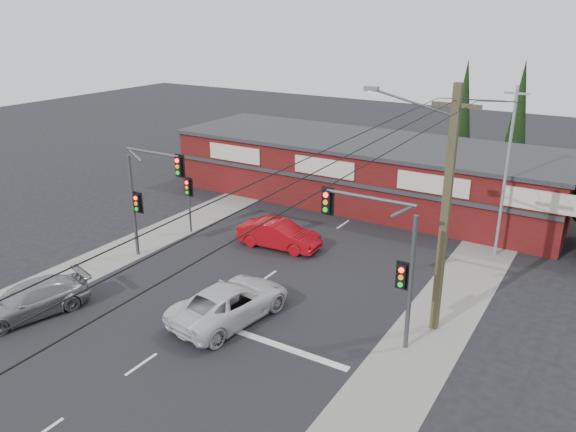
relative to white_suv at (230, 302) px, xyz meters
The scene contains 18 objects.
ground 1.39m from the white_suv, 136.71° to the left, with size 120.00×120.00×0.00m, color black.
road_strip 5.90m from the white_suv, 98.23° to the left, with size 14.00×70.00×0.01m, color black.
verge_left 11.01m from the white_suv, 148.20° to the left, with size 3.00×70.00×0.02m, color gray.
verge_right 9.63m from the white_suv, 37.07° to the left, with size 3.00×70.00×0.02m, color gray.
stop_line 2.86m from the white_suv, 14.95° to the right, with size 6.50×0.35×0.01m, color silver.
white_suv is the anchor object (origin of this frame).
silver_suv 8.65m from the white_suv, 150.51° to the right, with size 2.02×4.97×1.44m, color gray.
red_sedan 7.92m from the white_suv, 107.16° to the left, with size 1.62×4.64×1.53m, color #AA0A12.
lane_dashes 4.24m from the white_suv, 101.58° to the left, with size 0.12×44.20×0.01m.
shop_building 17.92m from the white_suv, 95.88° to the left, with size 27.30×8.40×4.22m.
conifer_near 25.37m from the white_suv, 83.87° to the left, with size 1.80×1.80×9.25m.
conifer_far 27.89m from the white_suv, 77.04° to the left, with size 1.80×1.80×9.25m.
traffic_mast_left 8.39m from the white_suv, 158.97° to the left, with size 3.77×0.27×5.97m.
traffic_mast_right 7.03m from the white_suv, 16.57° to the left, with size 3.96×0.27×5.97m.
pedestal_signal 10.65m from the white_suv, 139.79° to the left, with size 0.55×0.27×3.38m.
utility_pole 9.60m from the white_suv, 26.64° to the left, with size 4.38×0.59×10.00m.
steel_pole 15.67m from the white_suv, 57.45° to the left, with size 1.20×0.16×9.00m.
power_lines 11.37m from the white_suv, 12.40° to the right, with size 2.01×29.00×1.22m.
Camera 1 is at (13.89, -17.49, 12.40)m, focal length 35.00 mm.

